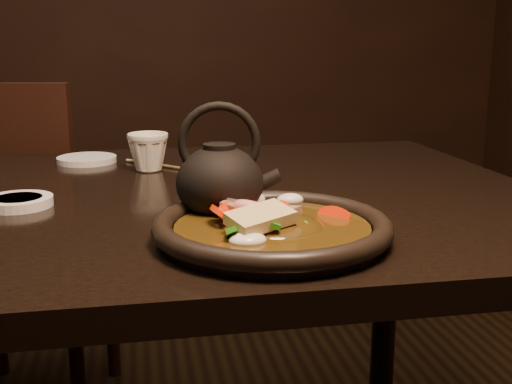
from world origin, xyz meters
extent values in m
cube|color=black|center=(0.00, 0.00, 0.73)|extent=(1.60, 0.90, 0.04)
cylinder|color=black|center=(0.72, 0.37, 0.35)|extent=(0.06, 0.06, 0.71)
cube|color=black|center=(-0.17, 0.66, 0.44)|extent=(0.51, 0.51, 0.04)
cylinder|color=black|center=(0.03, 0.79, 0.21)|extent=(0.04, 0.04, 0.42)
cylinder|color=black|center=(-0.04, 0.45, 0.21)|extent=(0.04, 0.04, 0.42)
cylinder|color=black|center=(0.29, -0.28, 0.76)|extent=(0.28, 0.28, 0.01)
torus|color=black|center=(0.29, -0.28, 0.77)|extent=(0.30, 0.30, 0.03)
cylinder|color=#37240A|center=(0.29, -0.28, 0.77)|extent=(0.25, 0.25, 0.01)
ellipsoid|color=#37240A|center=(0.29, -0.28, 0.77)|extent=(0.14, 0.13, 0.04)
torus|color=#E39E8F|center=(0.29, -0.27, 0.77)|extent=(0.07, 0.07, 0.06)
torus|color=#E39E8F|center=(0.27, -0.25, 0.78)|extent=(0.09, 0.09, 0.05)
torus|color=#E39E8F|center=(0.27, -0.22, 0.78)|extent=(0.08, 0.08, 0.05)
cube|color=#836D5F|center=(0.24, -0.23, 0.79)|extent=(0.04, 0.04, 0.03)
cube|color=#836D5F|center=(0.25, -0.25, 0.78)|extent=(0.04, 0.04, 0.03)
cube|color=#836D5F|center=(0.28, -0.28, 0.78)|extent=(0.03, 0.03, 0.03)
cube|color=#836D5F|center=(0.29, -0.28, 0.78)|extent=(0.03, 0.03, 0.03)
cube|color=#836D5F|center=(0.32, -0.25, 0.77)|extent=(0.04, 0.04, 0.03)
cube|color=#836D5F|center=(0.28, -0.29, 0.78)|extent=(0.04, 0.04, 0.04)
cylinder|color=#FF2C08|center=(0.24, -0.25, 0.78)|extent=(0.05, 0.06, 0.04)
cylinder|color=#FF2C08|center=(0.31, -0.25, 0.78)|extent=(0.05, 0.05, 0.03)
cylinder|color=#FF2C08|center=(0.38, -0.25, 0.77)|extent=(0.05, 0.05, 0.05)
cylinder|color=#FF2C08|center=(0.23, -0.27, 0.79)|extent=(0.05, 0.05, 0.03)
cube|color=#2C7616|center=(0.31, -0.31, 0.77)|extent=(0.04, 0.02, 0.01)
cube|color=#2C7616|center=(0.27, -0.26, 0.78)|extent=(0.02, 0.04, 0.01)
cube|color=#2C7616|center=(0.30, -0.29, 0.78)|extent=(0.04, 0.02, 0.01)
cube|color=#2C7616|center=(0.23, -0.32, 0.78)|extent=(0.02, 0.04, 0.03)
cube|color=#2C7616|center=(0.28, -0.31, 0.79)|extent=(0.02, 0.04, 0.01)
cube|color=#2C7616|center=(0.27, -0.30, 0.78)|extent=(0.03, 0.04, 0.03)
ellipsoid|color=white|center=(0.33, -0.20, 0.78)|extent=(0.04, 0.03, 0.02)
ellipsoid|color=white|center=(0.26, -0.22, 0.78)|extent=(0.04, 0.03, 0.02)
ellipsoid|color=white|center=(0.24, -0.21, 0.78)|extent=(0.04, 0.03, 0.02)
ellipsoid|color=white|center=(0.25, -0.34, 0.77)|extent=(0.04, 0.04, 0.02)
ellipsoid|color=white|center=(0.28, -0.20, 0.78)|extent=(0.04, 0.03, 0.02)
ellipsoid|color=white|center=(0.29, -0.28, 0.79)|extent=(0.04, 0.04, 0.02)
cube|color=#E4C888|center=(0.27, -0.31, 0.79)|extent=(0.09, 0.08, 0.03)
cylinder|color=white|center=(-0.05, -0.04, 0.76)|extent=(0.10, 0.10, 0.01)
cylinder|color=white|center=(0.03, 0.30, 0.76)|extent=(0.12, 0.12, 0.01)
imported|color=white|center=(0.15, 0.19, 0.79)|extent=(0.08, 0.08, 0.08)
cylinder|color=tan|center=(0.19, 0.21, 0.75)|extent=(0.15, 0.15, 0.01)
cylinder|color=tan|center=(0.18, 0.22, 0.75)|extent=(0.15, 0.15, 0.01)
ellipsoid|color=black|center=(0.24, -0.18, 0.81)|extent=(0.12, 0.12, 0.10)
cylinder|color=black|center=(0.24, -0.18, 0.85)|extent=(0.04, 0.04, 0.02)
cylinder|color=black|center=(0.30, -0.19, 0.81)|extent=(0.06, 0.03, 0.04)
torus|color=black|center=(0.24, -0.18, 0.86)|extent=(0.11, 0.03, 0.11)
camera|label=1|loc=(0.13, -1.03, 1.00)|focal=45.00mm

